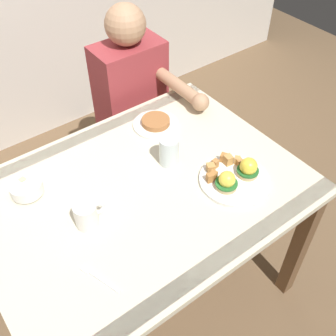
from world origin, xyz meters
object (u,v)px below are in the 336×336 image
(dining_table, at_px, (143,208))
(fruit_bowl, at_px, (26,188))
(side_plate, at_px, (156,123))
(water_glass_near, at_px, (169,153))
(coffee_mug, at_px, (87,214))
(diner_person, at_px, (135,100))
(fork, at_px, (98,277))
(eggs_benedict_plate, at_px, (235,176))

(dining_table, relative_size, fruit_bowl, 10.00)
(side_plate, bearing_deg, water_glass_near, -112.93)
(dining_table, xyz_separation_m, coffee_mug, (-0.24, -0.02, 0.16))
(side_plate, height_order, diner_person, diner_person)
(fork, distance_m, side_plate, 0.76)
(dining_table, bearing_deg, diner_person, 59.06)
(eggs_benedict_plate, bearing_deg, fruit_bowl, 147.76)
(eggs_benedict_plate, bearing_deg, diner_person, 86.04)
(water_glass_near, bearing_deg, diner_person, 70.69)
(diner_person, bearing_deg, fruit_bowl, -152.84)
(diner_person, bearing_deg, fork, -129.48)
(coffee_mug, relative_size, fork, 0.73)
(fork, relative_size, side_plate, 0.76)
(eggs_benedict_plate, relative_size, water_glass_near, 2.24)
(fork, xyz_separation_m, diner_person, (0.68, 0.82, -0.09))
(eggs_benedict_plate, height_order, fruit_bowl, eggs_benedict_plate)
(coffee_mug, relative_size, diner_person, 0.10)
(eggs_benedict_plate, xyz_separation_m, water_glass_near, (-0.14, 0.23, 0.03))
(fruit_bowl, bearing_deg, eggs_benedict_plate, -32.24)
(dining_table, xyz_separation_m, side_plate, (0.26, 0.28, 0.12))
(dining_table, relative_size, diner_person, 1.05)
(fruit_bowl, height_order, fork, fruit_bowl)
(eggs_benedict_plate, bearing_deg, water_glass_near, 120.52)
(dining_table, height_order, side_plate, side_plate)
(fruit_bowl, bearing_deg, water_glass_near, -19.23)
(fork, bearing_deg, eggs_benedict_plate, 4.10)
(diner_person, bearing_deg, dining_table, -120.94)
(water_glass_near, relative_size, side_plate, 0.60)
(fork, relative_size, diner_person, 0.13)
(fork, distance_m, water_glass_near, 0.56)
(dining_table, distance_m, side_plate, 0.40)
(water_glass_near, relative_size, diner_person, 0.11)
(eggs_benedict_plate, xyz_separation_m, fruit_bowl, (-0.66, 0.41, 0.00))
(dining_table, relative_size, eggs_benedict_plate, 4.44)
(coffee_mug, bearing_deg, dining_table, 4.83)
(fruit_bowl, xyz_separation_m, coffee_mug, (0.11, -0.26, 0.02))
(eggs_benedict_plate, distance_m, water_glass_near, 0.27)
(coffee_mug, distance_m, fork, 0.22)
(fork, xyz_separation_m, side_plate, (0.58, 0.50, 0.01))
(dining_table, bearing_deg, fork, -145.09)
(eggs_benedict_plate, xyz_separation_m, coffee_mug, (-0.54, 0.16, 0.03))
(dining_table, xyz_separation_m, eggs_benedict_plate, (0.31, -0.18, 0.13))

